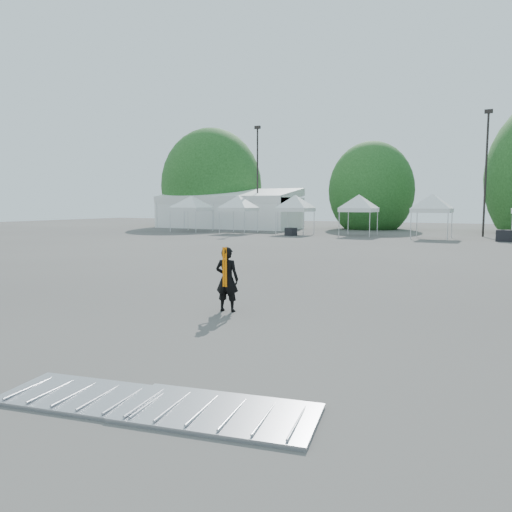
% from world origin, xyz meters
% --- Properties ---
extents(ground, '(120.00, 120.00, 0.00)m').
position_xyz_m(ground, '(0.00, 0.00, 0.00)').
color(ground, '#474442').
rests_on(ground, ground).
extents(marquee, '(15.00, 6.25, 4.23)m').
position_xyz_m(marquee, '(-22.00, 35.00, 1.97)').
color(marquee, white).
rests_on(marquee, ground).
extents(light_pole_west, '(0.60, 0.25, 10.30)m').
position_xyz_m(light_pole_west, '(-18.00, 34.00, 5.77)').
color(light_pole_west, black).
rests_on(light_pole_west, ground).
extents(light_pole_east, '(0.60, 0.25, 9.80)m').
position_xyz_m(light_pole_east, '(3.00, 32.00, 5.52)').
color(light_pole_east, black).
rests_on(light_pole_east, ground).
extents(tree_far_w, '(4.80, 4.80, 7.30)m').
position_xyz_m(tree_far_w, '(-26.00, 38.00, 4.54)').
color(tree_far_w, '#382314').
rests_on(tree_far_w, ground).
extents(tree_mid_w, '(4.16, 4.16, 6.33)m').
position_xyz_m(tree_mid_w, '(-8.00, 40.00, 3.93)').
color(tree_mid_w, '#382314').
rests_on(tree_mid_w, ground).
extents(tent_a, '(4.31, 4.31, 3.88)m').
position_xyz_m(tent_a, '(-21.79, 27.84, 3.06)').
color(tent_a, silver).
rests_on(tent_a, ground).
extents(tent_b, '(3.83, 3.83, 3.88)m').
position_xyz_m(tent_b, '(-16.55, 27.53, 3.06)').
color(tent_b, silver).
rests_on(tent_b, ground).
extents(tent_c, '(3.79, 3.79, 3.88)m').
position_xyz_m(tent_c, '(-11.47, 28.33, 3.06)').
color(tent_c, silver).
rests_on(tent_c, ground).
extents(tent_d, '(3.77, 3.77, 3.88)m').
position_xyz_m(tent_d, '(-6.05, 28.63, 3.06)').
color(tent_d, silver).
rests_on(tent_d, ground).
extents(tent_e, '(3.89, 3.89, 3.88)m').
position_xyz_m(tent_e, '(-0.32, 28.02, 3.06)').
color(tent_e, silver).
rests_on(tent_e, ground).
extents(man, '(0.62, 0.45, 1.57)m').
position_xyz_m(man, '(-0.93, -0.85, 0.79)').
color(man, black).
rests_on(man, ground).
extents(barrier_left, '(2.44, 1.52, 0.07)m').
position_xyz_m(barrier_left, '(0.18, -6.36, 0.04)').
color(barrier_left, '#A5A7AD').
rests_on(barrier_left, ground).
extents(barrier_mid, '(2.60, 1.62, 0.08)m').
position_xyz_m(barrier_mid, '(2.00, -6.01, 0.04)').
color(barrier_mid, '#A5A7AD').
rests_on(barrier_mid, ground).
extents(crate_west, '(1.01, 0.91, 0.64)m').
position_xyz_m(crate_west, '(-10.94, 26.19, 0.32)').
color(crate_west, black).
rests_on(crate_west, ground).
extents(crate_mid, '(1.08, 0.86, 0.80)m').
position_xyz_m(crate_mid, '(4.59, 27.11, 0.40)').
color(crate_mid, black).
rests_on(crate_mid, ground).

